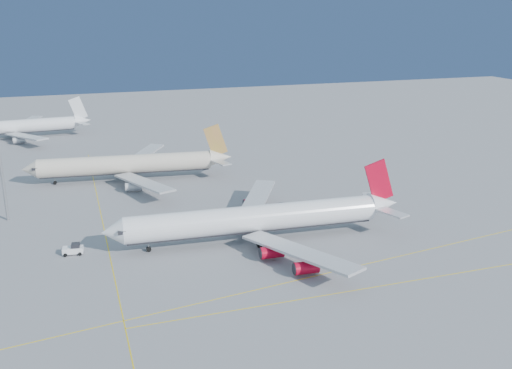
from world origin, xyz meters
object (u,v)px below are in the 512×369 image
at_px(airliner_etihad, 131,164).
at_px(pushback_tug, 73,249).
at_px(airliner_third, 17,127).
at_px(light_mast, 0,161).
at_px(airliner_virgin, 260,219).

xyz_separation_m(airliner_etihad, pushback_tug, (-17.02, -48.58, -3.60)).
bearing_deg(airliner_etihad, pushback_tug, -103.07).
height_order(airliner_third, light_mast, light_mast).
relative_size(airliner_etihad, light_mast, 2.43).
relative_size(airliner_virgin, airliner_third, 1.18).
xyz_separation_m(airliner_etihad, airliner_third, (-34.08, 69.39, -0.22)).
bearing_deg(pushback_tug, airliner_third, 105.70).
xyz_separation_m(airliner_virgin, airliner_etihad, (-20.36, 53.35, -0.13)).
xyz_separation_m(airliner_virgin, pushback_tug, (-37.37, 4.77, -3.72)).
bearing_deg(airliner_virgin, airliner_etihad, 114.08).
distance_m(airliner_etihad, light_mast, 40.16).
xyz_separation_m(airliner_virgin, airliner_third, (-54.43, 122.75, -0.34)).
height_order(pushback_tug, light_mast, light_mast).
height_order(airliner_virgin, light_mast, light_mast).
distance_m(airliner_virgin, airliner_etihad, 57.10).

